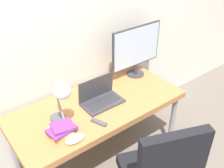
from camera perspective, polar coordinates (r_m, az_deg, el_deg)
wall_back at (r=2.42m, az=-9.53°, el=11.99°), size 8.00×0.05×2.60m
desk at (r=2.41m, az=-3.15°, el=-5.53°), size 1.59×0.72×0.70m
laptop at (r=2.37m, az=-2.51°, el=-2.96°), size 0.37×0.22×0.23m
monitor at (r=2.70m, az=5.32°, el=7.72°), size 0.61×0.19×0.54m
desk_lamp at (r=1.97m, az=-10.94°, el=-2.16°), size 0.13×0.29×0.43m
book_stack at (r=2.09m, az=-10.92°, el=-9.87°), size 0.23×0.19×0.08m
tv_remote at (r=2.17m, az=-2.85°, el=-8.31°), size 0.09×0.15×0.02m
game_controller at (r=2.03m, az=-8.04°, el=-11.68°), size 0.16×0.09×0.04m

